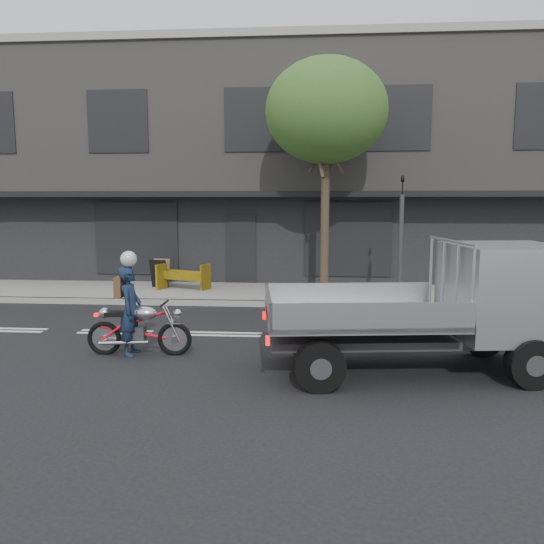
{
  "coord_description": "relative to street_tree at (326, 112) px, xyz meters",
  "views": [
    {
      "loc": [
        1.88,
        -10.95,
        2.84
      ],
      "look_at": [
        0.98,
        0.5,
        1.29
      ],
      "focal_mm": 35.0,
      "sensor_mm": 36.0,
      "label": 1
    }
  ],
  "objects": [
    {
      "name": "flatbed_ute",
      "position": [
        2.41,
        -6.28,
        -4.01
      ],
      "size": [
        5.01,
        2.51,
        2.23
      ],
      "rotation": [
        0.0,
        0.0,
        0.12
      ],
      "color": "black",
      "rests_on": "ground"
    },
    {
      "name": "ground",
      "position": [
        -2.2,
        -4.2,
        -5.28
      ],
      "size": [
        80.0,
        80.0,
        0.0
      ],
      "primitive_type": "plane",
      "color": "black",
      "rests_on": "ground"
    },
    {
      "name": "street_tree",
      "position": [
        0.0,
        0.0,
        0.0
      ],
      "size": [
        3.4,
        3.4,
        6.74
      ],
      "color": "#382B21",
      "rests_on": "ground"
    },
    {
      "name": "sidewalk",
      "position": [
        -2.2,
        0.5,
        -5.2
      ],
      "size": [
        32.0,
        3.2,
        0.15
      ],
      "primitive_type": "cube",
      "color": "gray",
      "rests_on": "ground"
    },
    {
      "name": "construction_barrier",
      "position": [
        -4.26,
        0.34,
        -4.72
      ],
      "size": [
        1.58,
        1.13,
        0.82
      ],
      "primitive_type": null,
      "rotation": [
        0.0,
        0.0,
        -0.42
      ],
      "color": "yellow",
      "rests_on": "sidewalk"
    },
    {
      "name": "kerb",
      "position": [
        -2.2,
        -1.1,
        -5.2
      ],
      "size": [
        32.0,
        0.2,
        0.15
      ],
      "primitive_type": "cube",
      "color": "gray",
      "rests_on": "ground"
    },
    {
      "name": "motorcycle",
      "position": [
        -3.52,
        -5.81,
        -4.76
      ],
      "size": [
        1.96,
        0.57,
        1.01
      ],
      "rotation": [
        0.0,
        0.0,
        0.04
      ],
      "color": "black",
      "rests_on": "ground"
    },
    {
      "name": "rider",
      "position": [
        -3.67,
        -5.81,
        -4.45
      ],
      "size": [
        0.42,
        0.62,
        1.66
      ],
      "primitive_type": "imported",
      "rotation": [
        0.0,
        0.0,
        1.62
      ],
      "color": "#142239",
      "rests_on": "ground"
    },
    {
      "name": "building_main",
      "position": [
        -2.2,
        7.1,
        -1.28
      ],
      "size": [
        26.0,
        10.0,
        8.0
      ],
      "primitive_type": "cube",
      "color": "slate",
      "rests_on": "ground"
    },
    {
      "name": "traffic_light_pole",
      "position": [
        2.0,
        -0.85,
        -3.63
      ],
      "size": [
        0.12,
        0.12,
        3.5
      ],
      "color": "#2D2D30",
      "rests_on": "ground"
    },
    {
      "name": "sandwich_board",
      "position": [
        -5.11,
        0.84,
        -4.69
      ],
      "size": [
        0.63,
        0.49,
        0.88
      ],
      "primitive_type": null,
      "rotation": [
        0.0,
        0.0,
        -0.22
      ],
      "color": "black",
      "rests_on": "sidewalk"
    }
  ]
}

